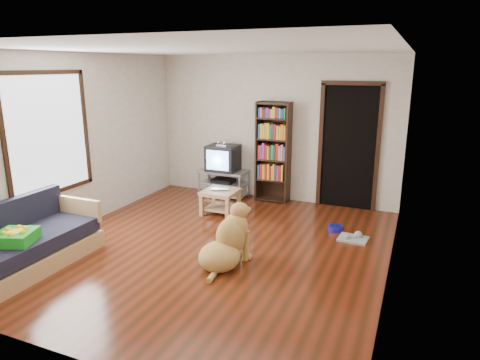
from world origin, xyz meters
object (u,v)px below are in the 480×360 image
at_px(green_cushion, 16,237).
at_px(dog_bowl, 335,228).
at_px(sofa, 26,247).
at_px(crt_tv, 224,157).
at_px(tv_stand, 223,182).
at_px(bookshelf, 273,147).
at_px(laptop, 220,190).
at_px(grey_rag, 353,239).
at_px(coffee_table, 220,197).
at_px(dog, 228,243).

height_order(green_cushion, dog_bowl, green_cushion).
bearing_deg(sofa, crt_tv, 75.07).
xyz_separation_m(tv_stand, bookshelf, (0.95, 0.09, 0.73)).
bearing_deg(crt_tv, laptop, -68.82).
distance_m(green_cushion, grey_rag, 4.37).
xyz_separation_m(laptop, crt_tv, (-0.38, 0.97, 0.33)).
relative_size(bookshelf, coffee_table, 3.27).
height_order(green_cushion, crt_tv, crt_tv).
distance_m(laptop, bookshelf, 1.33).
xyz_separation_m(dog_bowl, coffee_table, (-1.94, 0.05, 0.24)).
distance_m(grey_rag, bookshelf, 2.34).
height_order(grey_rag, sofa, sofa).
distance_m(sofa, coffee_table, 3.03).
bearing_deg(bookshelf, laptop, -118.76).
relative_size(bookshelf, dog, 1.88).
bearing_deg(sofa, bookshelf, 62.68).
bearing_deg(sofa, coffee_table, 63.51).
distance_m(grey_rag, sofa, 4.33).
distance_m(green_cushion, laptop, 3.14).
xyz_separation_m(laptop, sofa, (-1.35, -2.68, -0.15)).
bearing_deg(tv_stand, green_cushion, -102.48).
height_order(dog_bowl, crt_tv, crt_tv).
relative_size(grey_rag, tv_stand, 0.44).
bearing_deg(dog, sofa, -156.04).
xyz_separation_m(crt_tv, bookshelf, (0.95, 0.07, 0.26)).
bearing_deg(coffee_table, grey_rag, -7.63).
bearing_deg(laptop, sofa, -135.82).
distance_m(laptop, sofa, 3.01).
xyz_separation_m(coffee_table, dog, (0.91, -1.71, 0.01)).
relative_size(crt_tv, dog, 0.60).
bearing_deg(laptop, dog, -80.61).
distance_m(bookshelf, dog, 2.83).
bearing_deg(grey_rag, tv_stand, 154.96).
bearing_deg(sofa, dog, 23.96).
distance_m(sofa, dog, 2.47).
xyz_separation_m(dog_bowl, sofa, (-3.29, -2.66, 0.22)).
height_order(tv_stand, sofa, sofa).
height_order(crt_tv, sofa, crt_tv).
bearing_deg(laptop, grey_rag, -25.95).
bearing_deg(grey_rag, coffee_table, 172.37).
relative_size(crt_tv, coffee_table, 1.05).
distance_m(laptop, grey_rag, 2.29).
bearing_deg(sofa, grey_rag, 33.91).
distance_m(bookshelf, sofa, 4.26).
xyz_separation_m(green_cushion, dog_bowl, (3.16, 2.87, -0.45)).
bearing_deg(coffee_table, green_cushion, -112.79).
relative_size(dog_bowl, coffee_table, 0.40).
distance_m(tv_stand, coffee_table, 0.99).
bearing_deg(tv_stand, crt_tv, 90.00).
height_order(dog_bowl, tv_stand, tv_stand).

